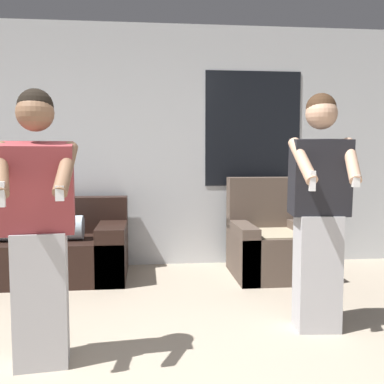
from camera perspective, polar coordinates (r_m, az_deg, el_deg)
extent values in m
cube|color=silver|center=(5.11, -6.62, 5.79)|extent=(6.72, 0.06, 2.70)
cube|color=black|center=(5.23, 7.75, 7.95)|extent=(1.10, 0.01, 1.30)
cube|color=black|center=(4.84, -19.45, -8.00)|extent=(1.85, 0.87, 0.42)
cube|color=black|center=(5.09, -18.72, -2.79)|extent=(1.85, 0.22, 0.38)
cube|color=black|center=(4.71, -10.04, -7.29)|extent=(0.28, 0.87, 0.56)
cylinder|color=silver|center=(4.68, -19.87, -4.36)|extent=(1.02, 0.24, 0.24)
cube|color=brown|center=(4.76, 10.11, -7.77)|extent=(0.81, 0.84, 0.46)
cube|color=brown|center=(4.99, 9.18, -1.31)|extent=(0.81, 0.20, 0.55)
cube|color=brown|center=(4.68, 6.38, -7.33)|extent=(0.18, 0.84, 0.56)
cube|color=brown|center=(4.85, 13.73, -7.00)|extent=(0.18, 0.84, 0.56)
cube|color=tan|center=(4.68, 10.30, -5.06)|extent=(0.69, 0.68, 0.01)
cube|color=#B2B2B7|center=(2.89, -18.60, -12.67)|extent=(0.33, 0.27, 0.81)
cube|color=#99383D|center=(2.75, -19.03, 0.49)|extent=(0.44, 0.34, 0.55)
sphere|color=brown|center=(2.74, -19.31, 9.47)|extent=(0.21, 0.21, 0.21)
sphere|color=black|center=(2.75, -19.28, 10.23)|extent=(0.20, 0.20, 0.20)
cylinder|color=brown|center=(2.62, -23.12, 2.69)|extent=(0.18, 0.36, 0.31)
cube|color=white|center=(2.47, -23.06, -0.27)|extent=(0.04, 0.04, 0.13)
cylinder|color=brown|center=(2.58, -15.74, 2.87)|extent=(0.10, 0.36, 0.31)
cube|color=white|center=(2.44, -16.46, -0.15)|extent=(0.05, 0.04, 0.08)
cube|color=#B2B2B7|center=(3.40, 15.61, -9.76)|extent=(0.32, 0.26, 0.83)
cube|color=black|center=(3.29, 15.92, 1.82)|extent=(0.42, 0.28, 0.54)
sphere|color=tan|center=(3.29, 16.12, 9.54)|extent=(0.22, 0.22, 0.22)
sphere|color=#3D2819|center=(3.30, 16.07, 10.19)|extent=(0.21, 0.21, 0.21)
cylinder|color=tan|center=(3.09, 13.86, 3.90)|extent=(0.11, 0.36, 0.32)
cube|color=white|center=(2.96, 15.03, 1.37)|extent=(0.04, 0.04, 0.13)
cylinder|color=tan|center=(3.19, 19.59, 3.79)|extent=(0.16, 0.36, 0.32)
cube|color=white|center=(3.05, 20.08, 1.34)|extent=(0.05, 0.04, 0.08)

